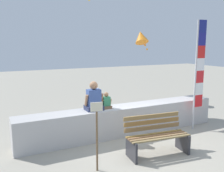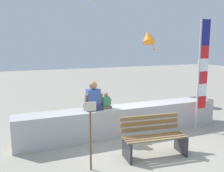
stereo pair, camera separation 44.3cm
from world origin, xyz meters
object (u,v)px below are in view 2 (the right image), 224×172
object	(u,v)px
person_adult	(93,99)
person_child	(106,102)
flag_banner	(202,70)
park_bench	(154,138)
sign_post	(90,131)
kite_orange	(148,37)

from	to	relation	value
person_adult	person_child	xyz separation A→B (m)	(0.36, 0.00, -0.12)
person_adult	person_child	bearing A→B (deg)	0.06
person_child	flag_banner	bearing A→B (deg)	-12.04
park_bench	person_child	bearing A→B (deg)	110.77
sign_post	park_bench	bearing A→B (deg)	4.51
person_child	kite_orange	bearing A→B (deg)	46.14
flag_banner	sign_post	distance (m)	3.93
flag_banner	park_bench	bearing A→B (deg)	-156.40
park_bench	person_child	xyz separation A→B (m)	(-0.57, 1.51, 0.56)
person_child	sign_post	bearing A→B (deg)	-120.71
park_bench	flag_banner	xyz separation A→B (m)	(2.13, 0.93, 1.39)
person_child	kite_orange	world-z (taller)	kite_orange
park_bench	sign_post	world-z (taller)	sign_post
person_child	sign_post	size ratio (longest dim) A/B	0.32
park_bench	kite_orange	world-z (taller)	kite_orange
park_bench	person_child	size ratio (longest dim) A/B	3.38
park_bench	flag_banner	distance (m)	2.70
person_adult	flag_banner	bearing A→B (deg)	-10.65
sign_post	person_child	bearing A→B (deg)	59.29
park_bench	sign_post	distance (m)	1.60
park_bench	person_adult	xyz separation A→B (m)	(-0.93, 1.50, 0.69)
park_bench	kite_orange	distance (m)	6.13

